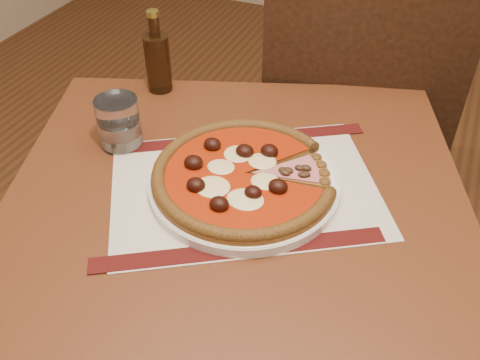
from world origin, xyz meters
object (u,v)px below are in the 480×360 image
plate (244,183)px  pizza (244,174)px  chair_far (350,124)px  table (236,241)px  bottle (158,60)px  water_glass (119,122)px

plate → pizza: size_ratio=1.04×
chair_far → pizza: 0.61m
table → bottle: size_ratio=5.65×
pizza → bottle: bottle is taller
table → chair_far: (0.08, 0.59, -0.09)m
water_glass → chair_far: bearing=57.0°
water_glass → bottle: (-0.03, 0.21, 0.02)m
pizza → water_glass: (-0.27, 0.03, 0.02)m
plate → water_glass: water_glass is taller
plate → water_glass: bearing=173.9°
table → water_glass: size_ratio=10.42×
pizza → chair_far: bearing=82.3°
water_glass → table: bearing=-13.5°
chair_far → water_glass: bearing=41.4°
pizza → plate: bearing=34.0°
table → plate: 0.12m
table → pizza: pizza is taller
bottle → water_glass: bearing=-80.8°
table → water_glass: water_glass is taller
chair_far → water_glass: (-0.34, -0.53, 0.24)m
plate → chair_far: bearing=82.4°
table → chair_far: 0.61m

